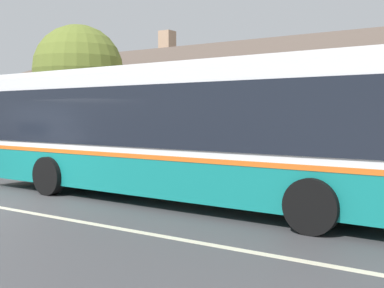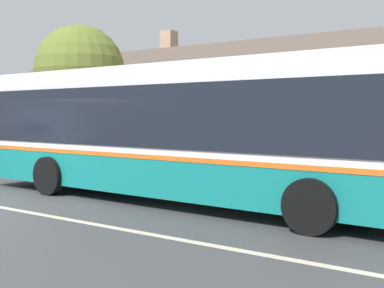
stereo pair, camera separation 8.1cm
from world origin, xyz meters
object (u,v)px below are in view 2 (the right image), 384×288
object	(u,v)px
bench_by_building	(47,153)
bench_down_street	(112,159)
street_tree_secondary	(80,74)
transit_bus	(181,130)

from	to	relation	value
bench_by_building	bench_down_street	size ratio (longest dim) A/B	0.93
bench_by_building	bench_down_street	world-z (taller)	same
street_tree_secondary	transit_bus	bearing A→B (deg)	-27.37
transit_bus	bench_by_building	world-z (taller)	transit_bus
transit_bus	bench_down_street	bearing A→B (deg)	151.91
transit_bus	street_tree_secondary	bearing A→B (deg)	152.63
bench_by_building	street_tree_secondary	bearing A→B (deg)	48.62
transit_bus	street_tree_secondary	distance (m)	8.97
bench_by_building	bench_down_street	bearing A→B (deg)	-7.57
bench_down_street	street_tree_secondary	size ratio (longest dim) A/B	0.32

